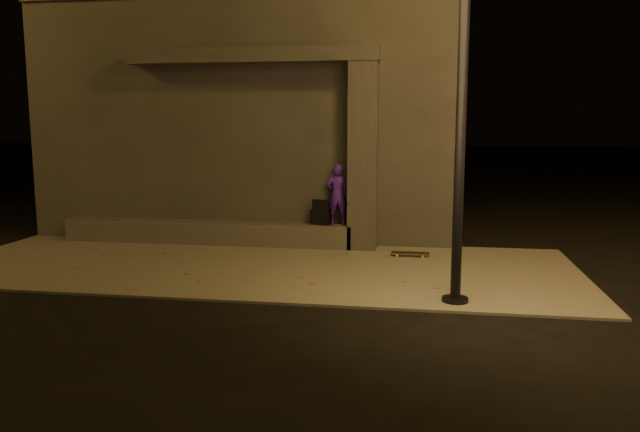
% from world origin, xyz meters
% --- Properties ---
extents(ground, '(120.00, 120.00, 0.00)m').
position_xyz_m(ground, '(0.00, 0.00, 0.00)').
color(ground, black).
rests_on(ground, ground).
extents(sidewalk, '(11.00, 4.40, 0.04)m').
position_xyz_m(sidewalk, '(0.00, 2.00, 0.02)').
color(sidewalk, slate).
rests_on(sidewalk, ground).
extents(building, '(9.00, 5.10, 5.22)m').
position_xyz_m(building, '(-1.00, 6.49, 2.61)').
color(building, '#393734').
rests_on(building, ground).
extents(ledge, '(6.00, 0.55, 0.45)m').
position_xyz_m(ledge, '(-1.50, 3.75, 0.27)').
color(ledge, '#4A4743').
rests_on(ledge, sidewalk).
extents(column, '(0.55, 0.55, 3.60)m').
position_xyz_m(column, '(1.70, 3.75, 1.84)').
color(column, '#393734').
rests_on(column, sidewalk).
extents(canopy, '(5.00, 0.70, 0.28)m').
position_xyz_m(canopy, '(-0.50, 3.80, 3.78)').
color(canopy, '#393734').
rests_on(canopy, column).
extents(skateboarder, '(0.47, 0.34, 1.20)m').
position_xyz_m(skateboarder, '(1.20, 3.75, 1.09)').
color(skateboarder, '#4218A2').
rests_on(skateboarder, ledge).
extents(backpack, '(0.41, 0.33, 0.51)m').
position_xyz_m(backpack, '(0.86, 3.75, 0.67)').
color(backpack, black).
rests_on(backpack, ledge).
extents(skateboard, '(0.71, 0.20, 0.08)m').
position_xyz_m(skateboard, '(2.65, 3.10, 0.10)').
color(skateboard, black).
rests_on(skateboard, sidewalk).
extents(street_lamp_0, '(0.36, 0.36, 7.07)m').
position_xyz_m(street_lamp_0, '(3.33, 0.24, 4.02)').
color(street_lamp_0, black).
rests_on(street_lamp_0, ground).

